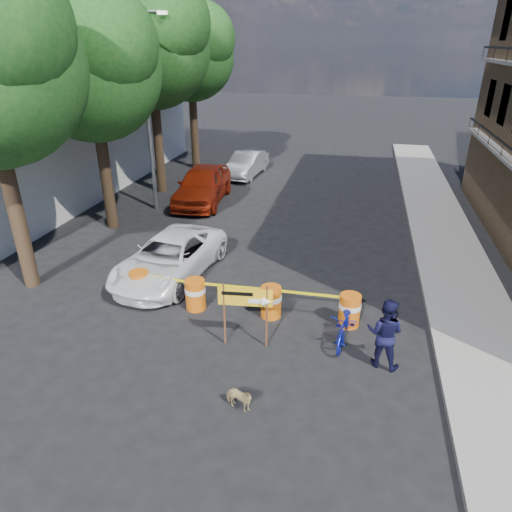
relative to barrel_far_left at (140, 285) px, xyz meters
The scene contains 18 objects.
ground 3.67m from the barrel_far_left, 32.09° to the right, with size 120.00×120.00×0.00m, color black.
sidewalk_east 10.14m from the barrel_far_left, 23.65° to the left, with size 2.40×40.00×0.15m, color gray.
white_building 13.03m from the barrel_far_left, 140.87° to the left, with size 8.00×22.00×6.00m, color silver.
tree_mid_a 8.35m from the barrel_far_left, 125.78° to the left, with size 5.25×5.00×8.68m.
tree_mid_b 12.40m from the barrel_far_left, 109.91° to the left, with size 5.67×5.40×9.62m.
tree_far 16.53m from the barrel_far_left, 103.64° to the left, with size 5.04×4.80×8.84m.
streetlamp 8.98m from the barrel_far_left, 110.65° to the left, with size 1.25×0.18×8.00m.
barrel_far_left is the anchor object (origin of this frame).
barrel_mid_left 1.74m from the barrel_far_left, ahead, with size 0.58×0.58×0.90m.
barrel_mid_right 3.88m from the barrel_far_left, ahead, with size 0.58×0.58×0.90m.
barrel_far_right 5.99m from the barrel_far_left, ahead, with size 0.58×0.58×0.90m.
detour_sign 4.03m from the barrel_far_left, 21.42° to the right, with size 1.31×0.27×1.70m.
pedestrian 6.98m from the barrel_far_left, 12.30° to the right, with size 0.85×0.66×1.74m, color black.
bicycle 5.97m from the barrel_far_left, ahead, with size 0.63×0.95×1.80m, color #1620B9.
dog 5.38m from the barrel_far_left, 42.88° to the right, with size 0.30×0.66×0.56m, color tan.
suv_white 1.60m from the barrel_far_left, 79.71° to the left, with size 2.20×4.77×1.33m, color white.
sedan_red 9.01m from the barrel_far_left, 97.38° to the left, with size 2.00×4.97×1.69m, color maroon.
sedan_silver 13.91m from the barrel_far_left, 91.25° to the left, with size 1.41×4.03×1.33m, color #B4B6BC.
Camera 1 is at (2.81, -8.61, 6.88)m, focal length 32.00 mm.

